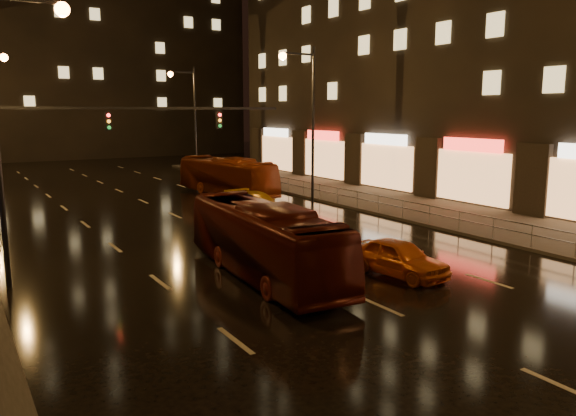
{
  "coord_description": "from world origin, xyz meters",
  "views": [
    {
      "loc": [
        -11.11,
        -8.6,
        5.96
      ],
      "look_at": [
        -0.67,
        8.4,
        2.5
      ],
      "focal_mm": 35.0,
      "sensor_mm": 36.0,
      "label": 1
    }
  ],
  "objects_px": {
    "bus_curb": "(227,176)",
    "taxi_far": "(257,204)",
    "taxi_near": "(399,258)",
    "bus_red": "(264,240)"
  },
  "relations": [
    {
      "from": "bus_red",
      "to": "bus_curb",
      "type": "xyz_separation_m",
      "value": [
        7.5,
        18.88,
        0.01
      ]
    },
    {
      "from": "bus_red",
      "to": "taxi_near",
      "type": "height_order",
      "value": "bus_red"
    },
    {
      "from": "bus_red",
      "to": "bus_curb",
      "type": "bearing_deg",
      "value": 72.87
    },
    {
      "from": "bus_red",
      "to": "taxi_near",
      "type": "distance_m",
      "value": 4.97
    },
    {
      "from": "bus_curb",
      "to": "taxi_near",
      "type": "bearing_deg",
      "value": -106.17
    },
    {
      "from": "bus_curb",
      "to": "taxi_far",
      "type": "height_order",
      "value": "bus_curb"
    },
    {
      "from": "bus_curb",
      "to": "taxi_far",
      "type": "relative_size",
      "value": 2.09
    },
    {
      "from": "bus_curb",
      "to": "taxi_far",
      "type": "xyz_separation_m",
      "value": [
        -2.0,
        -8.14,
        -0.68
      ]
    },
    {
      "from": "bus_curb",
      "to": "taxi_near",
      "type": "relative_size",
      "value": 2.46
    },
    {
      "from": "taxi_near",
      "to": "taxi_far",
      "type": "bearing_deg",
      "value": 78.07
    }
  ]
}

